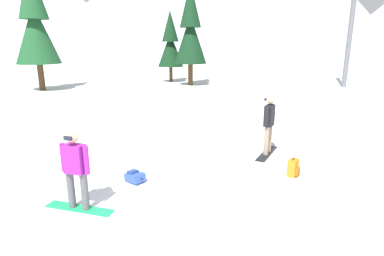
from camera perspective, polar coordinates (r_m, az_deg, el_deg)
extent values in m
plane|color=white|center=(6.17, -2.71, -17.60)|extent=(800.00, 800.00, 0.00)
cube|color=#19B259|center=(7.21, -19.19, -13.24)|extent=(1.50, 0.68, 0.02)
cylinder|color=#4C4C51|center=(6.95, -18.38, -10.57)|extent=(0.15, 0.15, 0.78)
cylinder|color=#4C4C51|center=(7.12, -20.54, -10.12)|extent=(0.15, 0.15, 0.78)
cube|color=#8C1E8C|center=(6.78, -19.97, -5.12)|extent=(0.45, 0.34, 0.58)
cylinder|color=#8C1E8C|center=(6.63, -18.15, -5.39)|extent=(0.11, 0.11, 0.58)
cylinder|color=#8C1E8C|center=(6.93, -21.72, -4.84)|extent=(0.11, 0.11, 0.58)
sphere|color=tan|center=(6.65, -20.32, -1.46)|extent=(0.24, 0.24, 0.24)
cube|color=black|center=(6.54, -21.05, -1.70)|extent=(0.17, 0.09, 0.08)
cube|color=black|center=(10.19, 13.07, -4.36)|extent=(0.98, 1.53, 0.02)
cylinder|color=gray|center=(9.90, 12.98, -2.22)|extent=(0.15, 0.15, 0.86)
cylinder|color=gray|center=(10.20, 13.45, -1.75)|extent=(0.15, 0.15, 0.86)
cube|color=black|center=(9.87, 13.47, 2.14)|extent=(0.40, 0.47, 0.62)
cylinder|color=black|center=(9.62, 13.09, 1.96)|extent=(0.11, 0.11, 0.58)
cylinder|color=black|center=(10.11, 13.85, 2.55)|extent=(0.11, 0.11, 0.58)
sphere|color=tan|center=(9.78, 13.64, 4.83)|extent=(0.24, 0.24, 0.24)
cube|color=black|center=(9.81, 12.85, 4.97)|extent=(0.11, 0.17, 0.08)
cube|color=orange|center=(8.66, 17.34, -6.70)|extent=(0.35, 0.38, 0.44)
cube|color=#A85613|center=(8.65, 18.13, -7.27)|extent=(0.18, 0.22, 0.20)
cylinder|color=black|center=(8.58, 17.47, -5.21)|extent=(0.09, 0.11, 0.02)
cube|color=#2D4C9E|center=(8.09, -10.01, -8.53)|extent=(0.56, 0.54, 0.25)
cube|color=navy|center=(8.10, -10.42, -7.59)|extent=(0.30, 0.30, 0.08)
cylinder|color=black|center=(7.91, -8.91, -8.83)|extent=(0.11, 0.09, 0.02)
cylinder|color=#472D19|center=(25.48, -0.27, 9.42)|extent=(0.38, 0.38, 1.68)
cone|color=black|center=(25.36, -0.28, 15.35)|extent=(2.47, 2.47, 3.58)
cone|color=black|center=(25.49, -0.29, 20.99)|extent=(1.61, 1.61, 3.28)
cylinder|color=#472D19|center=(27.87, -3.74, 9.46)|extent=(0.29, 0.29, 1.28)
cone|color=black|center=(27.74, -3.81, 13.59)|extent=(2.14, 2.14, 2.73)
cone|color=black|center=(27.76, -3.88, 17.53)|extent=(1.39, 1.39, 2.50)
cylinder|color=#472D19|center=(25.12, -25.03, 8.14)|extent=(0.42, 0.42, 1.85)
cone|color=#194723|center=(25.01, -25.78, 14.70)|extent=(2.93, 2.93, 3.93)
cylinder|color=#595B60|center=(26.98, 26.45, 17.80)|extent=(0.36, 0.36, 10.67)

